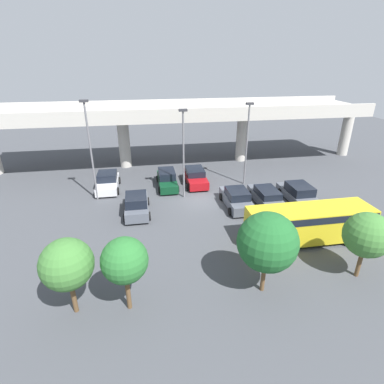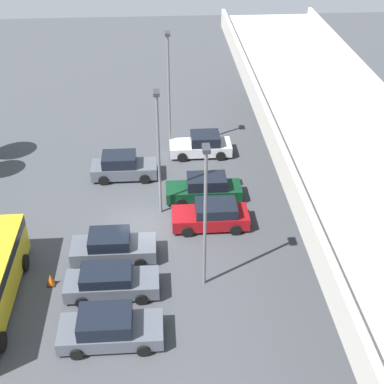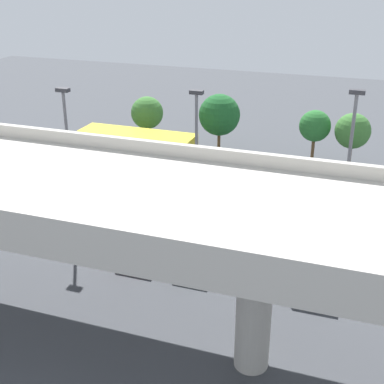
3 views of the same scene
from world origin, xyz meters
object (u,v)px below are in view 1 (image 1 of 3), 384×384
object	(u,v)px
tree_front_left	(67,264)
tree_front_centre	(125,261)
parked_car_0	(108,182)
parked_car_4	(236,199)
parked_car_6	(298,193)
shuttle_bus	(309,221)
traffic_cone	(272,218)
parked_car_2	(167,179)
tree_front_far_right	(367,235)
lamp_post_mid_lot	(247,138)
parked_car_5	(266,197)
parked_car_3	(195,177)
tree_front_right	(267,242)
parked_car_1	(137,205)
lamp_post_near_aisle	(183,148)
lamp_post_by_overpass	(90,145)

from	to	relation	value
tree_front_left	tree_front_centre	xyz separation A→B (m)	(2.68, -0.22, 0.04)
parked_car_0	parked_car_4	xyz separation A→B (m)	(11.27, -5.79, 0.00)
tree_front_left	parked_car_6	bearing A→B (deg)	30.18
shuttle_bus	traffic_cone	world-z (taller)	shuttle_bus
parked_car_2	tree_front_centre	size ratio (longest dim) A/B	1.16
tree_front_far_right	traffic_cone	xyz separation A→B (m)	(-2.35, 6.84, -2.49)
tree_front_left	tree_front_far_right	distance (m)	15.91
parked_car_0	tree_front_centre	size ratio (longest dim) A/B	1.08
parked_car_0	parked_car_6	world-z (taller)	parked_car_0
parked_car_4	tree_front_far_right	bearing A→B (deg)	-156.61
parked_car_2	traffic_cone	bearing A→B (deg)	40.81
parked_car_6	shuttle_bus	distance (m)	6.58
shuttle_bus	lamp_post_mid_lot	size ratio (longest dim) A/B	1.08
parked_car_0	tree_front_far_right	world-z (taller)	tree_front_far_right
parked_car_2	parked_car_5	size ratio (longest dim) A/B	1.01
parked_car_4	shuttle_bus	size ratio (longest dim) A/B	0.53
parked_car_5	tree_front_left	bearing A→B (deg)	124.92
parked_car_5	lamp_post_mid_lot	size ratio (longest dim) A/B	0.59
traffic_cone	parked_car_0	bearing A→B (deg)	146.05
parked_car_2	parked_car_5	xyz separation A→B (m)	(8.20, -5.45, -0.05)
parked_car_2	parked_car_3	bearing A→B (deg)	93.45
shuttle_bus	tree_front_right	bearing A→B (deg)	-139.91
parked_car_0	tree_front_right	size ratio (longest dim) A/B	0.94
parked_car_4	tree_front_right	size ratio (longest dim) A/B	0.97
lamp_post_mid_lot	tree_front_far_right	bearing A→B (deg)	-82.42
parked_car_0	tree_front_left	size ratio (longest dim) A/B	1.06
parked_car_2	shuttle_bus	world-z (taller)	shuttle_bus
parked_car_5	tree_front_far_right	size ratio (longest dim) A/B	1.15
parked_car_1	tree_front_centre	size ratio (longest dim) A/B	1.07
lamp_post_near_aisle	tree_front_far_right	bearing A→B (deg)	-56.10
parked_car_0	tree_front_far_right	distance (m)	22.23
parked_car_5	parked_car_0	bearing A→B (deg)	67.69
parked_car_3	lamp_post_by_overpass	xyz separation A→B (m)	(-9.47, -2.15, 4.35)
lamp_post_by_overpass	tree_front_left	size ratio (longest dim) A/B	2.09
parked_car_3	tree_front_right	world-z (taller)	tree_front_right
tree_front_left	lamp_post_by_overpass	bearing A→B (deg)	91.86
shuttle_bus	tree_front_right	world-z (taller)	tree_front_right
tree_front_far_right	lamp_post_near_aisle	bearing A→B (deg)	123.90
parked_car_1	shuttle_bus	world-z (taller)	shuttle_bus
parked_car_5	lamp_post_near_aisle	world-z (taller)	lamp_post_near_aisle
parked_car_1	parked_car_2	size ratio (longest dim) A/B	0.92
parked_car_0	tree_front_right	world-z (taller)	tree_front_right
parked_car_5	parked_car_6	bearing A→B (deg)	-87.77
parked_car_1	parked_car_3	world-z (taller)	parked_car_1
parked_car_6	tree_front_right	bearing A→B (deg)	143.95
parked_car_0	parked_car_3	size ratio (longest dim) A/B	0.98
parked_car_6	traffic_cone	distance (m)	5.08
parked_car_5	tree_front_centre	bearing A→B (deg)	131.29
traffic_cone	shuttle_bus	bearing A→B (deg)	-63.34
parked_car_6	lamp_post_by_overpass	size ratio (longest dim) A/B	0.54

